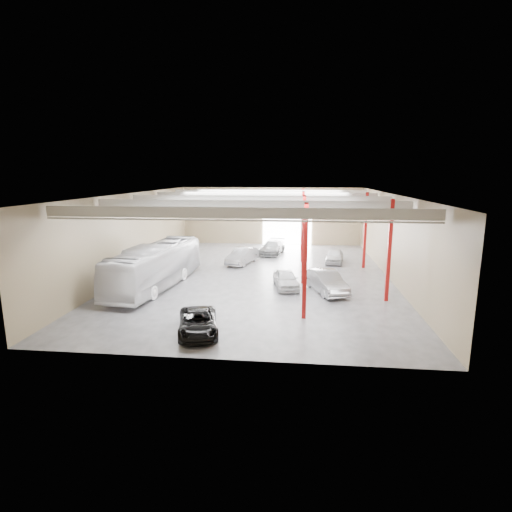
% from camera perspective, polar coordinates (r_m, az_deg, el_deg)
% --- Properties ---
extents(depot_shell, '(22.12, 32.12, 7.06)m').
position_cam_1_polar(depot_shell, '(34.03, 0.62, 5.52)').
color(depot_shell, '#45454A').
rests_on(depot_shell, ground).
extents(coach_bus, '(4.03, 12.23, 3.34)m').
position_cam_1_polar(coach_bus, '(31.64, -14.12, -1.37)').
color(coach_bus, white).
rests_on(coach_bus, ground).
extents(black_sedan, '(3.14, 4.89, 1.25)m').
position_cam_1_polar(black_sedan, '(22.36, -8.29, -9.37)').
color(black_sedan, black).
rests_on(black_sedan, ground).
extents(car_row_a, '(2.45, 4.36, 1.40)m').
position_cam_1_polar(car_row_a, '(30.73, 4.29, -3.29)').
color(car_row_a, silver).
rests_on(car_row_a, ground).
extents(car_row_b, '(2.96, 5.00, 1.56)m').
position_cam_1_polar(car_row_b, '(38.87, -1.96, 0.02)').
color(car_row_b, '#A2A2A6').
rests_on(car_row_b, ground).
extents(car_row_c, '(2.89, 5.26, 1.44)m').
position_cam_1_polar(car_row_c, '(43.70, 2.36, 1.24)').
color(car_row_c, slate).
rests_on(car_row_c, ground).
extents(car_right_near, '(3.25, 5.22, 1.62)m').
position_cam_1_polar(car_right_near, '(29.95, 10.00, -3.61)').
color(car_right_near, '#A0A0A4').
rests_on(car_right_near, ground).
extents(car_right_far, '(2.20, 4.19, 1.36)m').
position_cam_1_polar(car_right_far, '(40.11, 11.15, 0.02)').
color(car_right_far, silver).
rests_on(car_right_far, ground).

